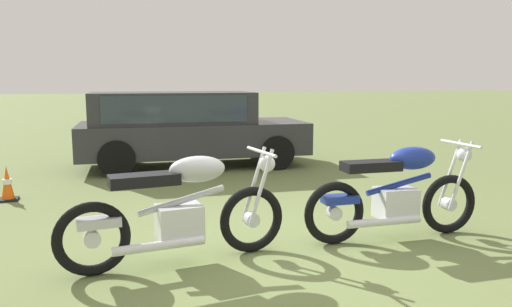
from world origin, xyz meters
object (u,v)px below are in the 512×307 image
Objects in this scene: motorcycle_silver at (180,211)px; traffic_cone at (7,185)px; motorcycle_blue at (396,193)px; car_charcoal at (183,123)px.

motorcycle_silver is 4.33× the size of traffic_cone.
car_charcoal is at bearing 107.71° from motorcycle_blue.
motorcycle_silver reaches higher than traffic_cone.
car_charcoal is 8.96× the size of traffic_cone.
car_charcoal reaches higher than traffic_cone.
motorcycle_blue is at bearing -71.22° from car_charcoal.
motorcycle_blue is 5.25m from car_charcoal.
traffic_cone is (-1.87, 3.09, -0.27)m from motorcycle_silver.
motorcycle_silver is 5.16m from car_charcoal.
car_charcoal is 3.48m from traffic_cone.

